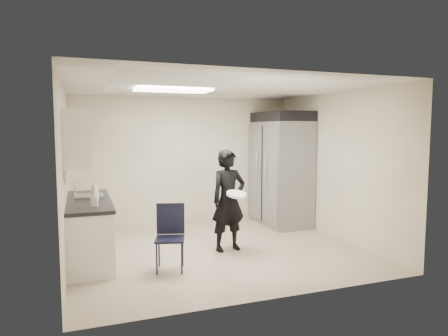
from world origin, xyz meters
name	(u,v)px	position (x,y,z in m)	size (l,w,h in m)	color
floor	(217,250)	(0.00, 0.00, 0.00)	(4.50, 4.50, 0.00)	tan
ceiling	(217,87)	(0.00, 0.00, 2.60)	(4.50, 4.50, 0.00)	silver
back_wall	(185,161)	(0.00, 2.00, 1.30)	(4.50, 4.50, 0.00)	beige
left_wall	(65,176)	(-2.25, 0.00, 1.30)	(4.00, 4.00, 0.00)	beige
right_wall	(336,166)	(2.25, 0.00, 1.30)	(4.00, 4.00, 0.00)	beige
ceiling_panel	(173,90)	(-0.60, 0.40, 2.57)	(1.20, 0.60, 0.02)	white
lower_counter	(89,231)	(-1.95, 0.20, 0.43)	(0.60, 1.90, 0.86)	silver
countertop	(88,201)	(-1.95, 0.20, 0.89)	(0.64, 1.95, 0.05)	black
sink	(89,199)	(-1.93, 0.45, 0.87)	(0.42, 0.40, 0.14)	gray
faucet	(75,191)	(-2.13, 0.45, 1.02)	(0.02, 0.02, 0.24)	silver
upper_cabinets	(77,138)	(-2.08, 0.20, 1.83)	(0.35, 1.80, 0.75)	silver
towel_dispenser	(74,149)	(-2.14, 1.35, 1.62)	(0.22, 0.30, 0.35)	black
notice_sticker_left	(66,181)	(-2.24, 0.10, 1.22)	(0.00, 0.12, 0.07)	yellow
notice_sticker_right	(66,182)	(-2.24, 0.30, 1.18)	(0.00, 0.12, 0.07)	yellow
commercial_fridge	(281,173)	(1.83, 1.27, 1.05)	(0.80, 1.35, 2.10)	gray
fridge_compressor	(282,117)	(1.83, 1.27, 2.20)	(0.80, 1.35, 0.20)	black
folding_chair	(170,239)	(-0.91, -0.67, 0.44)	(0.39, 0.39, 0.88)	black
man_tuxedo	(228,200)	(0.18, -0.06, 0.81)	(0.60, 0.40, 1.63)	black
bucket_lid	(236,194)	(0.22, -0.31, 0.95)	(0.31, 0.31, 0.04)	white
soap_bottle_a	(95,191)	(-1.86, 0.06, 1.05)	(0.11, 0.11, 0.29)	silver
soap_bottle_b	(94,199)	(-1.88, -0.36, 1.01)	(0.09, 0.09, 0.20)	#ADADBA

